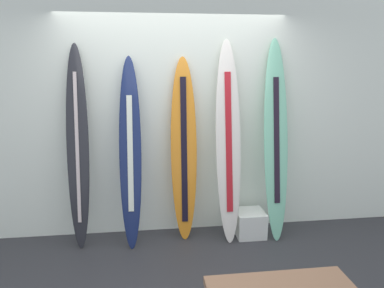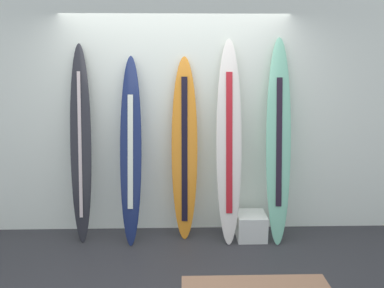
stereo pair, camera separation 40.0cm
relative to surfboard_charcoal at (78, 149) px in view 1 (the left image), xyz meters
name	(u,v)px [view 1 (the left image)]	position (x,y,z in m)	size (l,w,h in m)	color
wall_back	(173,114)	(1.05, 0.31, 0.32)	(7.20, 0.20, 2.80)	white
surfboard_charcoal	(78,149)	(0.00, 0.00, 0.00)	(0.26, 0.39, 2.19)	#27282E
surfboard_navy	(130,153)	(0.55, -0.05, -0.05)	(0.26, 0.46, 2.06)	navy
surfboard_sunset	(184,152)	(1.14, 0.03, -0.07)	(0.30, 0.31, 2.05)	orange
surfboard_ivory	(228,142)	(1.63, -0.04, 0.04)	(0.28, 0.45, 2.24)	silver
surfboard_seafoam	(276,140)	(2.18, -0.04, 0.05)	(0.29, 0.49, 2.26)	#7BCCA8
display_block_left	(250,223)	(1.90, -0.07, -0.94)	(0.33, 0.33, 0.29)	silver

